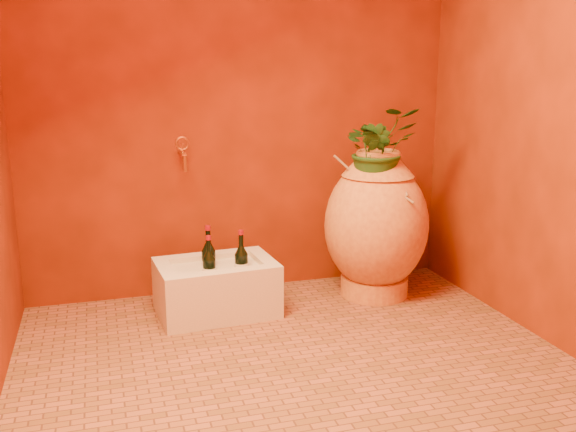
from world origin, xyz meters
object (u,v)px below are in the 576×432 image
object	(u,v)px
stone_basin	(216,289)
wine_bottle_a	(241,265)
wine_bottle_b	(209,270)
wine_bottle_c	(209,263)
amphora	(376,224)
wall_tap	(183,152)

from	to	relation	value
stone_basin	wine_bottle_a	size ratio (longest dim) A/B	2.15
stone_basin	wine_bottle_b	size ratio (longest dim) A/B	2.23
wine_bottle_b	wine_bottle_c	size ratio (longest dim) A/B	0.91
stone_basin	wine_bottle_a	bearing A→B (deg)	-13.94
wine_bottle_c	wine_bottle_a	bearing A→B (deg)	-25.15
amphora	wine_bottle_b	size ratio (longest dim) A/B	2.92
wine_bottle_b	wall_tap	xyz separation A→B (m)	(-0.07, 0.33, 0.59)
wine_bottle_c	wall_tap	xyz separation A→B (m)	(-0.09, 0.23, 0.58)
stone_basin	wine_bottle_b	distance (m)	0.14
amphora	wine_bottle_b	world-z (taller)	amphora
wall_tap	wine_bottle_c	bearing A→B (deg)	-69.54
stone_basin	wall_tap	world-z (taller)	wall_tap
wine_bottle_c	amphora	bearing A→B (deg)	-1.30
wine_bottle_a	amphora	bearing A→B (deg)	3.89
amphora	wine_bottle_a	distance (m)	0.82
stone_basin	wine_bottle_b	world-z (taller)	wine_bottle_b
stone_basin	wine_bottle_b	bearing A→B (deg)	-130.35
amphora	wine_bottle_c	bearing A→B (deg)	178.70
wine_bottle_a	wine_bottle_b	world-z (taller)	wine_bottle_a
wine_bottle_b	wine_bottle_c	world-z (taller)	wine_bottle_c
wine_bottle_c	wine_bottle_b	bearing A→B (deg)	-98.23
wine_bottle_c	stone_basin	bearing A→B (deg)	-55.46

